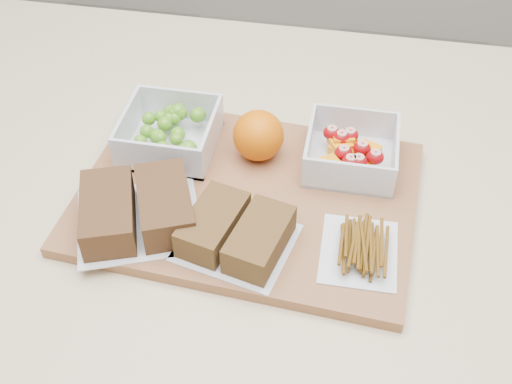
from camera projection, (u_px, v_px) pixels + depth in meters
cutting_board at (247, 197)px, 0.82m from camera, size 0.44×0.33×0.02m
grape_container at (171, 132)px, 0.86m from camera, size 0.12×0.12×0.05m
fruit_container at (351, 152)px, 0.84m from camera, size 0.12×0.12×0.05m
orange at (258, 136)px, 0.84m from camera, size 0.07×0.07×0.07m
sandwich_bag_left at (137, 209)px, 0.76m from camera, size 0.18×0.17×0.04m
sandwich_bag_center at (236, 233)px, 0.74m from camera, size 0.15×0.14×0.04m
pretzel_bag at (360, 246)px, 0.73m from camera, size 0.09×0.11×0.02m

